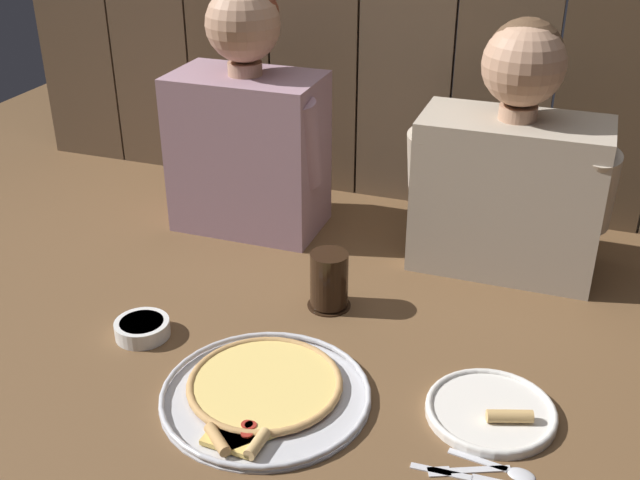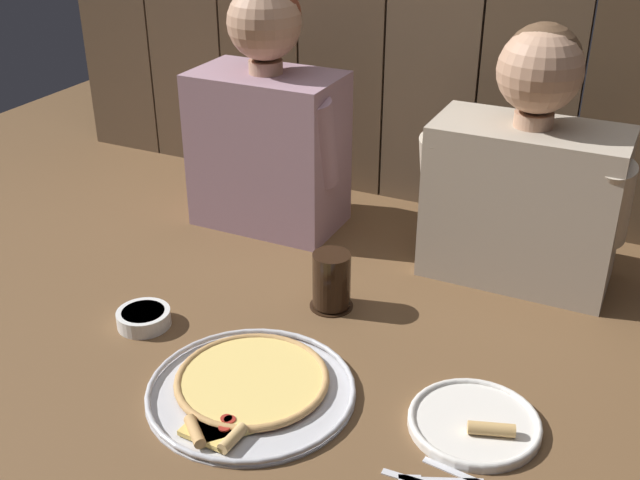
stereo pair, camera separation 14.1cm
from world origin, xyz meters
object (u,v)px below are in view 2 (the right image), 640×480
drinking_glass (333,282)px  dipping_bowl (144,317)px  dinner_plate (475,422)px  diner_left (267,121)px  pizza_tray (250,387)px  diner_right (526,173)px

drinking_glass → dipping_bowl: size_ratio=1.15×
dinner_plate → dipping_bowl: dinner_plate is taller
drinking_glass → diner_left: diner_left is taller
dinner_plate → diner_left: diner_left is taller
pizza_tray → dipping_bowl: dipping_bowl is taller
drinking_glass → diner_right: bearing=44.4°
diner_right → dinner_plate: bearing=-83.5°
pizza_tray → dinner_plate: bearing=12.0°
diner_right → drinking_glass: bearing=-135.6°
pizza_tray → diner_right: diner_right is taller
diner_left → diner_right: bearing=0.0°
diner_left → diner_right: 0.62m
drinking_glass → dinner_plate: bearing=-32.6°
pizza_tray → diner_left: (-0.30, 0.62, 0.26)m
drinking_glass → diner_left: (-0.32, 0.30, 0.21)m
diner_left → pizza_tray: bearing=-64.0°
pizza_tray → drinking_glass: (0.01, 0.32, 0.05)m
diner_right → pizza_tray: bearing=-117.5°
diner_left → diner_right: diner_left is taller
pizza_tray → dinner_plate: size_ratio=1.67×
pizza_tray → diner_left: bearing=116.0°
pizza_tray → dipping_bowl: size_ratio=3.44×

